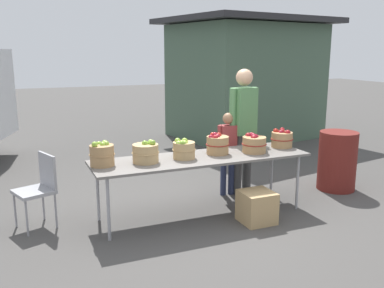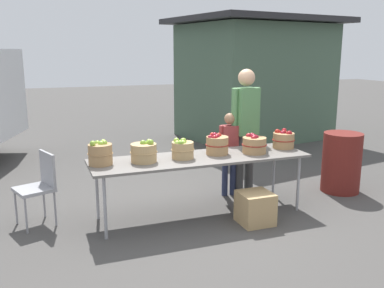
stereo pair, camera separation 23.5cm
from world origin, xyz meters
name	(u,v)px [view 1 (the left image)]	position (x,y,z in m)	size (l,w,h in m)	color
ground_plane	(201,214)	(0.00, 0.00, 0.00)	(40.00, 40.00, 0.00)	#474442
market_table	(201,160)	(0.00, 0.00, 0.71)	(2.70, 0.76, 0.75)	slate
apple_basket_green_0	(102,154)	(-1.20, 0.07, 0.88)	(0.29, 0.29, 0.29)	#A87F51
apple_basket_green_1	(146,153)	(-0.71, 0.01, 0.87)	(0.32, 0.32, 0.27)	tan
apple_basket_green_2	(184,149)	(-0.23, 0.01, 0.87)	(0.28, 0.28, 0.25)	tan
apple_basket_red_0	(217,144)	(0.25, 0.06, 0.88)	(0.30, 0.30, 0.28)	#A87F51
apple_basket_red_1	(254,144)	(0.71, -0.05, 0.86)	(0.32, 0.32, 0.25)	#A87F51
apple_basket_red_2	(282,139)	(1.22, 0.07, 0.86)	(0.30, 0.30, 0.25)	#A87F51
vendor_adult	(243,121)	(0.90, 0.56, 1.05)	(0.46, 0.29, 1.78)	#3F3F3F
child_customer	(228,147)	(0.65, 0.55, 0.70)	(0.31, 0.17, 1.18)	#262D4C
food_kiosk	(245,78)	(3.01, 4.21, 1.38)	(3.96, 3.48, 2.74)	#47604C
folding_chair	(39,185)	(-1.88, 0.40, 0.51)	(0.51, 0.51, 0.86)	#99999E
trash_barrel	(337,161)	(2.26, 0.14, 0.43)	(0.55, 0.55, 0.87)	maroon
produce_crate	(257,207)	(0.51, -0.48, 0.19)	(0.38, 0.38, 0.38)	tan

